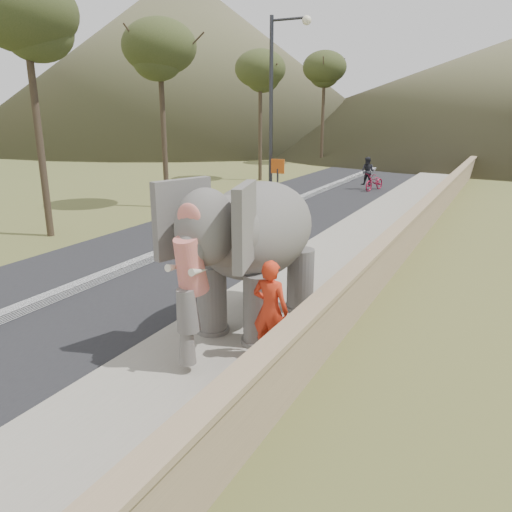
% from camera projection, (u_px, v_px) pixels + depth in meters
% --- Properties ---
extents(ground, '(160.00, 160.00, 0.00)m').
position_uv_depth(ground, '(162.00, 404.00, 7.78)').
color(ground, olive).
rests_on(ground, ground).
extents(road, '(7.00, 120.00, 0.03)m').
position_uv_depth(road, '(221.00, 232.00, 18.49)').
color(road, black).
rests_on(road, ground).
extents(median, '(0.35, 120.00, 0.22)m').
position_uv_depth(median, '(221.00, 230.00, 18.47)').
color(median, black).
rests_on(median, ground).
extents(walkway, '(3.00, 120.00, 0.15)m').
position_uv_depth(walkway, '(352.00, 247.00, 16.27)').
color(walkway, '#9E9687').
rests_on(walkway, ground).
extents(parapet, '(0.30, 120.00, 1.10)m').
position_uv_depth(parapet, '(405.00, 239.00, 15.41)').
color(parapet, tan).
rests_on(parapet, ground).
extents(lamppost, '(1.76, 0.36, 8.00)m').
position_uv_depth(lamppost, '(278.00, 97.00, 20.55)').
color(lamppost, '#303135').
rests_on(lamppost, ground).
extents(signboard, '(0.60, 0.08, 2.40)m').
position_uv_depth(signboard, '(278.00, 177.00, 21.09)').
color(signboard, '#2D2D33').
rests_on(signboard, ground).
extents(hill_left, '(60.00, 60.00, 22.00)m').
position_uv_depth(hill_left, '(184.00, 59.00, 68.26)').
color(hill_left, brown).
rests_on(hill_left, ground).
extents(elephant_and_man, '(2.39, 4.27, 3.05)m').
position_uv_depth(elephant_and_man, '(259.00, 251.00, 10.08)').
color(elephant_and_man, slate).
rests_on(elephant_and_man, ground).
extents(motorcyclist, '(1.40, 1.95, 1.84)m').
position_uv_depth(motorcyclist, '(372.00, 178.00, 27.94)').
color(motorcyclist, maroon).
rests_on(motorcyclist, ground).
extents(trees, '(47.25, 35.42, 9.12)m').
position_uv_depth(trees, '(469.00, 116.00, 27.33)').
color(trees, '#473828').
rests_on(trees, ground).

